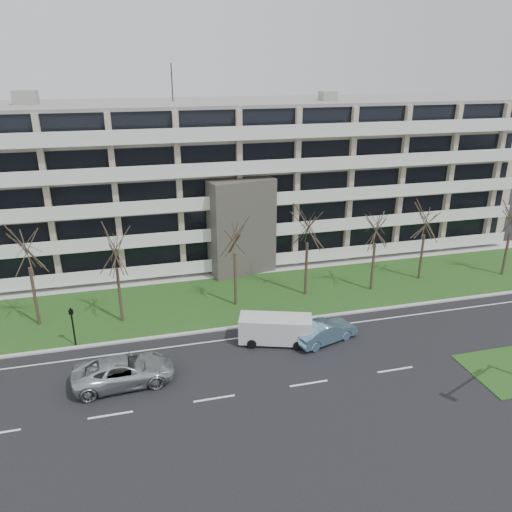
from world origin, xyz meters
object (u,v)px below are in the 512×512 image
object	(u,v)px
silver_pickup	(124,371)
pedestrian_signal	(72,322)
white_van	(276,327)
blue_sedan	(325,331)

from	to	relation	value
silver_pickup	pedestrian_signal	distance (m)	6.45
silver_pickup	white_van	bearing A→B (deg)	-81.28
pedestrian_signal	blue_sedan	bearing A→B (deg)	-5.46
silver_pickup	white_van	size ratio (longest dim) A/B	1.14
blue_sedan	white_van	xyz separation A→B (m)	(-3.44, 0.75, 0.40)
silver_pickup	blue_sedan	world-z (taller)	silver_pickup
white_van	silver_pickup	bearing A→B (deg)	-148.88
blue_sedan	pedestrian_signal	distance (m)	17.82
blue_sedan	white_van	size ratio (longest dim) A/B	0.88
white_van	pedestrian_signal	distance (m)	14.28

